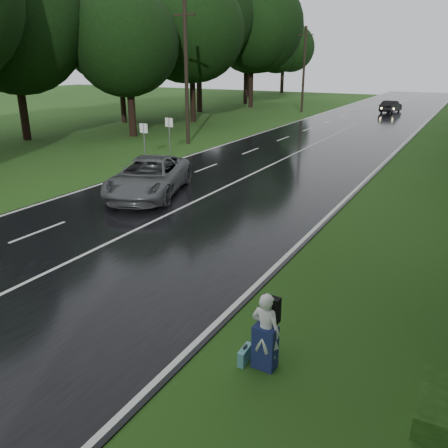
# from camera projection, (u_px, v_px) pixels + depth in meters

# --- Properties ---
(ground) EXTENTS (160.00, 160.00, 0.00)m
(ground) POSITION_uv_depth(u_px,v_px,m) (53.00, 271.00, 13.88)
(ground) COLOR #244A16
(ground) RESTS_ON ground
(road) EXTENTS (12.00, 140.00, 0.04)m
(road) POSITION_uv_depth(u_px,v_px,m) (292.00, 155.00, 30.38)
(road) COLOR black
(road) RESTS_ON ground
(lane_center) EXTENTS (0.12, 140.00, 0.01)m
(lane_center) POSITION_uv_depth(u_px,v_px,m) (292.00, 155.00, 30.37)
(lane_center) COLOR silver
(lane_center) RESTS_ON road
(grey_car) EXTENTS (4.73, 6.71, 1.70)m
(grey_car) POSITION_uv_depth(u_px,v_px,m) (149.00, 177.00, 21.26)
(grey_car) COLOR #4B4E50
(grey_car) RESTS_ON road
(far_car) EXTENTS (2.01, 4.31, 1.37)m
(far_car) POSITION_uv_depth(u_px,v_px,m) (391.00, 106.00, 54.63)
(far_car) COLOR black
(far_car) RESTS_ON road
(hitchhiker) EXTENTS (0.64, 0.58, 1.70)m
(hitchhiker) POSITION_uv_depth(u_px,v_px,m) (266.00, 333.00, 9.29)
(hitchhiker) COLOR silver
(hitchhiker) RESTS_ON ground
(suitcase) EXTENTS (0.16, 0.49, 0.34)m
(suitcase) POSITION_uv_depth(u_px,v_px,m) (245.00, 355.00, 9.64)
(suitcase) COLOR teal
(suitcase) RESTS_ON ground
(utility_pole_mid) EXTENTS (1.80, 0.28, 9.89)m
(utility_pole_mid) POSITION_uv_depth(u_px,v_px,m) (188.00, 144.00, 34.71)
(utility_pole_mid) COLOR black
(utility_pole_mid) RESTS_ON ground
(utility_pole_far) EXTENTS (1.80, 0.28, 9.57)m
(utility_pole_far) POSITION_uv_depth(u_px,v_px,m) (301.00, 112.00, 55.38)
(utility_pole_far) COLOR black
(utility_pole_far) RESTS_ON ground
(road_sign_a) EXTENTS (0.57, 0.10, 2.37)m
(road_sign_a) POSITION_uv_depth(u_px,v_px,m) (146.00, 162.00, 28.48)
(road_sign_a) COLOR white
(road_sign_a) RESTS_ON ground
(road_sign_b) EXTENTS (0.58, 0.10, 2.42)m
(road_sign_b) POSITION_uv_depth(u_px,v_px,m) (170.00, 155.00, 30.66)
(road_sign_b) COLOR white
(road_sign_b) RESTS_ON ground
(tree_left_d) EXTENTS (7.94, 7.94, 12.40)m
(tree_left_d) POSITION_uv_depth(u_px,v_px,m) (133.00, 136.00, 38.11)
(tree_left_d) COLOR black
(tree_left_d) RESTS_ON ground
(tree_left_e) EXTENTS (9.60, 9.60, 15.00)m
(tree_left_e) POSITION_uv_depth(u_px,v_px,m) (193.00, 122.00, 46.97)
(tree_left_e) COLOR black
(tree_left_e) RESTS_ON ground
(tree_left_f) EXTENTS (10.91, 10.91, 17.05)m
(tree_left_f) POSITION_uv_depth(u_px,v_px,m) (251.00, 107.00, 60.86)
(tree_left_f) COLOR black
(tree_left_f) RESTS_ON ground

